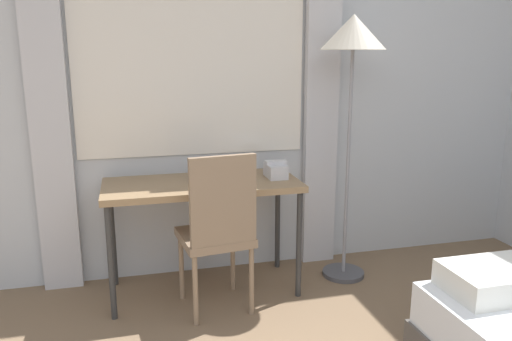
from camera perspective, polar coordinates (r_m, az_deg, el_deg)
wall_back_with_window at (r=3.42m, az=-4.16°, el=10.42°), size 5.61×0.13×2.70m
desk at (r=3.16m, az=-6.16°, el=-2.43°), size 1.22×0.54×0.73m
desk_chair at (r=2.91m, az=-4.35°, el=-6.35°), size 0.45×0.45×0.98m
standing_lamp at (r=3.30m, az=11.00°, el=13.25°), size 0.42×0.42×1.76m
telephone at (r=3.23m, az=2.25°, el=0.07°), size 0.14×0.19×0.11m
book at (r=3.20m, az=-5.59°, el=-0.76°), size 0.23×0.21×0.02m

